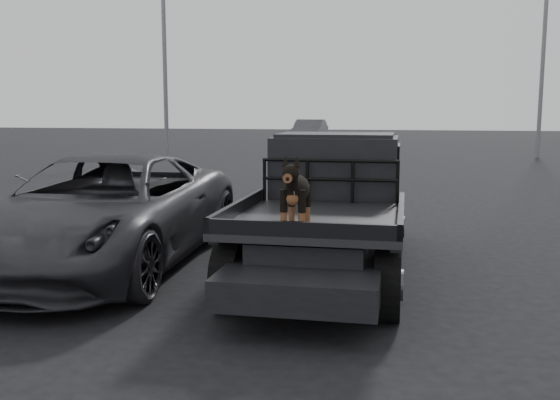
% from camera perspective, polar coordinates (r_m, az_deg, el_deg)
% --- Properties ---
extents(ground, '(120.00, 120.00, 0.00)m').
position_cam_1_polar(ground, '(6.74, 4.73, -10.23)').
color(ground, black).
rests_on(ground, ground).
extents(flatbed_ute, '(2.00, 5.40, 0.92)m').
position_cam_1_polar(flatbed_ute, '(8.15, 4.33, -3.61)').
color(flatbed_ute, black).
rests_on(flatbed_ute, ground).
extents(ute_cab, '(1.72, 1.30, 0.88)m').
position_cam_1_polar(ute_cab, '(8.95, 5.15, 3.28)').
color(ute_cab, black).
rests_on(ute_cab, flatbed_ute).
extents(headache_rack, '(1.80, 0.08, 0.55)m').
position_cam_1_polar(headache_rack, '(8.22, 4.56, 1.69)').
color(headache_rack, black).
rests_on(headache_rack, flatbed_ute).
extents(dog, '(0.32, 0.60, 0.74)m').
position_cam_1_polar(dog, '(6.19, 1.47, 0.42)').
color(dog, black).
rests_on(dog, flatbed_ute).
extents(parked_suv, '(2.73, 5.55, 1.52)m').
position_cam_1_polar(parked_suv, '(8.86, -15.75, -0.98)').
color(parked_suv, '#313136').
rests_on(parked_suv, ground).
extents(distant_car_a, '(1.71, 4.68, 1.53)m').
position_cam_1_polar(distant_car_a, '(37.58, 2.71, 6.20)').
color(distant_car_a, '#4D4C51').
rests_on(distant_car_a, ground).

